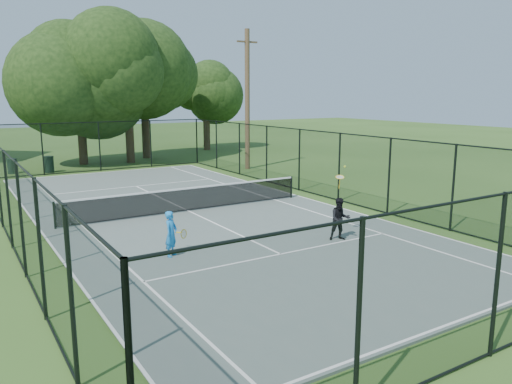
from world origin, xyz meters
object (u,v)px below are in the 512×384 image
player_blue (171,234)px  tennis_net (188,198)px  trash_bin_right (49,164)px  player_black (340,219)px  utility_pole (247,99)px  trash_bin_left (12,166)px

player_blue → tennis_net: bearing=60.8°
trash_bin_right → player_blue: player_blue is taller
tennis_net → player_black: player_black is taller
utility_pole → player_blue: size_ratio=6.45×
trash_bin_left → player_black: (7.17, -20.80, 0.29)m
player_blue → player_black: size_ratio=0.57×
utility_pole → trash_bin_right: bearing=155.8°
player_black → utility_pole: bearing=69.5°
utility_pole → player_blue: utility_pole is taller
trash_bin_left → utility_pole: (12.84, -5.63, 3.85)m
utility_pole → tennis_net: bearing=-132.0°
trash_bin_left → trash_bin_right: (1.93, -0.71, 0.05)m
trash_bin_right → utility_pole: size_ratio=0.12×
utility_pole → player_black: size_ratio=3.67×
trash_bin_right → player_black: size_ratio=0.43×
trash_bin_left → player_blue: bearing=-84.1°
player_black → trash_bin_right: bearing=104.6°
tennis_net → utility_pole: 12.67m
tennis_net → player_black: 6.63m
player_blue → player_black: 5.32m
player_blue → player_black: (5.16, -1.30, 0.03)m
trash_bin_left → utility_pole: bearing=-23.7°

